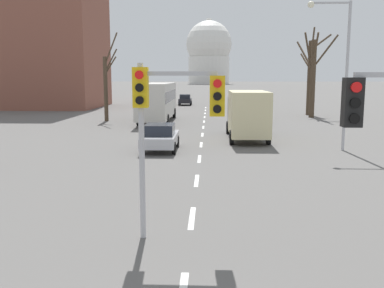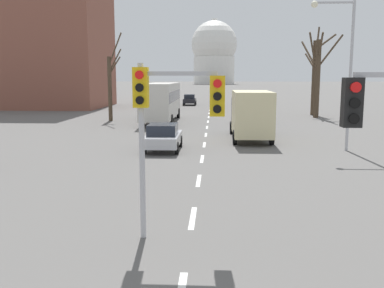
{
  "view_description": "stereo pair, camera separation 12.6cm",
  "coord_description": "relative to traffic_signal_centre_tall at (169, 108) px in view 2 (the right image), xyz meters",
  "views": [
    {
      "loc": [
        0.48,
        -3.53,
        4.01
      ],
      "look_at": [
        0.07,
        6.57,
        2.43
      ],
      "focal_mm": 40.0,
      "sensor_mm": 36.0,
      "label": 1
    },
    {
      "loc": [
        0.61,
        -3.52,
        4.01
      ],
      "look_at": [
        0.07,
        6.57,
        2.43
      ],
      "focal_mm": 40.0,
      "sensor_mm": 36.0,
      "label": 2
    }
  ],
  "objects": [
    {
      "name": "lane_stripe_1",
      "position": [
        0.5,
        1.56,
        -3.28
      ],
      "size": [
        0.16,
        2.0,
        0.01
      ],
      "primitive_type": "cube",
      "color": "silver",
      "rests_on": "ground_plane"
    },
    {
      "name": "lane_stripe_11",
      "position": [
        0.5,
        46.56,
        -3.28
      ],
      "size": [
        0.16,
        2.0,
        0.01
      ],
      "primitive_type": "cube",
      "color": "silver",
      "rests_on": "ground_plane"
    },
    {
      "name": "apartment_block_left",
      "position": [
        -22.76,
        47.09,
        7.75
      ],
      "size": [
        18.0,
        14.0,
        22.06
      ],
      "primitive_type": "cube",
      "color": "brown",
      "rests_on": "ground_plane"
    },
    {
      "name": "delivery_truck",
      "position": [
        3.43,
        17.5,
        -1.58
      ],
      "size": [
        2.44,
        7.2,
        3.14
      ],
      "color": "#333842",
      "rests_on": "ground_plane"
    },
    {
      "name": "city_bus",
      "position": [
        -3.7,
        28.21,
        -1.23
      ],
      "size": [
        2.66,
        10.8,
        3.48
      ],
      "color": "beige",
      "rests_on": "ground_plane"
    },
    {
      "name": "capitol_dome",
      "position": [
        0.5,
        243.92,
        14.9
      ],
      "size": [
        26.42,
        26.42,
        37.32
      ],
      "color": "silver",
      "rests_on": "ground_plane"
    },
    {
      "name": "lane_stripe_10",
      "position": [
        0.5,
        42.06,
        -3.28
      ],
      "size": [
        0.16,
        2.0,
        0.01
      ],
      "primitive_type": "cube",
      "color": "silver",
      "rests_on": "ground_plane"
    },
    {
      "name": "lane_stripe_4",
      "position": [
        0.5,
        15.06,
        -3.28
      ],
      "size": [
        0.16,
        2.0,
        0.01
      ],
      "primitive_type": "cube",
      "color": "silver",
      "rests_on": "ground_plane"
    },
    {
      "name": "sedan_near_left",
      "position": [
        -2.52,
        51.67,
        -2.48
      ],
      "size": [
        1.83,
        3.82,
        1.57
      ],
      "color": "black",
      "rests_on": "ground_plane"
    },
    {
      "name": "lane_stripe_8",
      "position": [
        0.5,
        33.06,
        -3.28
      ],
      "size": [
        0.16,
        2.0,
        0.01
      ],
      "primitive_type": "cube",
      "color": "silver",
      "rests_on": "ground_plane"
    },
    {
      "name": "lane_stripe_3",
      "position": [
        0.5,
        10.56,
        -3.28
      ],
      "size": [
        0.16,
        2.0,
        0.01
      ],
      "primitive_type": "cube",
      "color": "silver",
      "rests_on": "ground_plane"
    },
    {
      "name": "sedan_near_right",
      "position": [
        4.7,
        27.52,
        -2.46
      ],
      "size": [
        1.69,
        3.91,
        1.62
      ],
      "color": "slate",
      "rests_on": "ground_plane"
    },
    {
      "name": "bare_tree_right_far",
      "position": [
        11.59,
        36.04,
        1.01
      ],
      "size": [
        1.87,
        3.72,
        9.36
      ],
      "color": "#473828",
      "rests_on": "ground_plane"
    },
    {
      "name": "sedan_mid_centre",
      "position": [
        -1.72,
        12.98,
        -2.52
      ],
      "size": [
        1.89,
        3.97,
        1.47
      ],
      "color": "#B7B7BC",
      "rests_on": "ground_plane"
    },
    {
      "name": "street_lamp_right",
      "position": [
        7.95,
        13.41,
        1.66
      ],
      "size": [
        2.32,
        0.36,
        7.98
      ],
      "color": "#B2B2B7",
      "rests_on": "ground_plane"
    },
    {
      "name": "bare_tree_right_near",
      "position": [
        11.29,
        33.15,
        1.05
      ],
      "size": [
        3.53,
        4.66,
        8.29
      ],
      "color": "#473828",
      "rests_on": "ground_plane"
    },
    {
      "name": "bare_tree_left_far",
      "position": [
        -8.41,
        28.66,
        0.03
      ],
      "size": [
        1.62,
        1.76,
        7.9
      ],
      "color": "#473828",
      "rests_on": "ground_plane"
    },
    {
      "name": "lane_stripe_5",
      "position": [
        0.5,
        19.56,
        -3.28
      ],
      "size": [
        0.16,
        2.0,
        0.01
      ],
      "primitive_type": "cube",
      "color": "silver",
      "rests_on": "ground_plane"
    },
    {
      "name": "lane_stripe_7",
      "position": [
        0.5,
        28.56,
        -3.28
      ],
      "size": [
        0.16,
        2.0,
        0.01
      ],
      "primitive_type": "cube",
      "color": "silver",
      "rests_on": "ground_plane"
    },
    {
      "name": "traffic_signal_centre_tall",
      "position": [
        0.0,
        0.0,
        0.0
      ],
      "size": [
        2.2,
        0.34,
        4.34
      ],
      "color": "#B2B2B7",
      "rests_on": "ground_plane"
    },
    {
      "name": "lane_stripe_2",
      "position": [
        0.5,
        6.06,
        -3.28
      ],
      "size": [
        0.16,
        2.0,
        0.01
      ],
      "primitive_type": "cube",
      "color": "silver",
      "rests_on": "ground_plane"
    },
    {
      "name": "lane_stripe_6",
      "position": [
        0.5,
        24.06,
        -3.28
      ],
      "size": [
        0.16,
        2.0,
        0.01
      ],
      "primitive_type": "cube",
      "color": "silver",
      "rests_on": "ground_plane"
    },
    {
      "name": "lane_stripe_9",
      "position": [
        0.5,
        37.56,
        -3.28
      ],
      "size": [
        0.16,
        2.0,
        0.01
      ],
      "primitive_type": "cube",
      "color": "silver",
      "rests_on": "ground_plane"
    }
  ]
}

